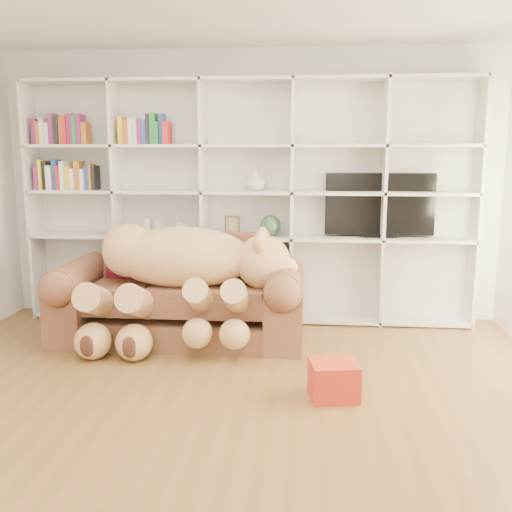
# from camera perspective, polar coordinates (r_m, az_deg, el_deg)

# --- Properties ---
(floor) EXTENTS (5.00, 5.00, 0.00)m
(floor) POSITION_cam_1_polar(r_m,az_deg,el_deg) (3.77, -4.55, -16.40)
(floor) COLOR brown
(floor) RESTS_ON ground
(wall_back) EXTENTS (5.00, 0.02, 2.70)m
(wall_back) POSITION_cam_1_polar(r_m,az_deg,el_deg) (5.85, -0.63, 7.03)
(wall_back) COLOR white
(wall_back) RESTS_ON floor
(bookshelf) EXTENTS (4.43, 0.35, 2.40)m
(bookshelf) POSITION_cam_1_polar(r_m,az_deg,el_deg) (5.75, -3.17, 6.51)
(bookshelf) COLOR silver
(bookshelf) RESTS_ON floor
(sofa) EXTENTS (2.23, 0.96, 0.94)m
(sofa) POSITION_cam_1_polar(r_m,az_deg,el_deg) (5.28, -7.48, -4.40)
(sofa) COLOR brown
(sofa) RESTS_ON floor
(teddy_bear) EXTENTS (1.85, 0.97, 1.07)m
(teddy_bear) POSITION_cam_1_polar(r_m,az_deg,el_deg) (5.02, -7.45, -1.44)
(teddy_bear) COLOR tan
(teddy_bear) RESTS_ON sofa
(throw_pillow) EXTENTS (0.46, 0.31, 0.44)m
(throw_pillow) POSITION_cam_1_polar(r_m,az_deg,el_deg) (5.49, -12.47, -0.44)
(throw_pillow) COLOR #550E1F
(throw_pillow) RESTS_ON sofa
(gift_box) EXTENTS (0.37, 0.35, 0.26)m
(gift_box) POSITION_cam_1_polar(r_m,az_deg,el_deg) (4.10, 7.76, -12.17)
(gift_box) COLOR #B52D18
(gift_box) RESTS_ON floor
(tv) EXTENTS (1.06, 0.18, 0.63)m
(tv) POSITION_cam_1_polar(r_m,az_deg,el_deg) (5.74, 12.24, 4.95)
(tv) COLOR black
(tv) RESTS_ON bookshelf
(picture_frame) EXTENTS (0.15, 0.04, 0.19)m
(picture_frame) POSITION_cam_1_polar(r_m,az_deg,el_deg) (5.71, -2.40, 3.10)
(picture_frame) COLOR brown
(picture_frame) RESTS_ON bookshelf
(green_vase) EXTENTS (0.21, 0.21, 0.21)m
(green_vase) POSITION_cam_1_polar(r_m,az_deg,el_deg) (5.68, 1.46, 3.06)
(green_vase) COLOR #2C5636
(green_vase) RESTS_ON bookshelf
(figurine_tall) EXTENTS (0.11, 0.11, 0.17)m
(figurine_tall) POSITION_cam_1_polar(r_m,az_deg,el_deg) (5.89, -10.89, 2.95)
(figurine_tall) COLOR beige
(figurine_tall) RESTS_ON bookshelf
(figurine_short) EXTENTS (0.10, 0.10, 0.14)m
(figurine_short) POSITION_cam_1_polar(r_m,az_deg,el_deg) (5.87, -9.85, 2.80)
(figurine_short) COLOR beige
(figurine_short) RESTS_ON bookshelf
(snow_globe) EXTENTS (0.12, 0.12, 0.12)m
(snow_globe) POSITION_cam_1_polar(r_m,az_deg,el_deg) (5.81, -7.49, 2.75)
(snow_globe) COLOR silver
(snow_globe) RESTS_ON bookshelf
(shelf_vase) EXTENTS (0.23, 0.23, 0.22)m
(shelf_vase) POSITION_cam_1_polar(r_m,az_deg,el_deg) (5.65, -0.06, 7.65)
(shelf_vase) COLOR beige
(shelf_vase) RESTS_ON bookshelf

